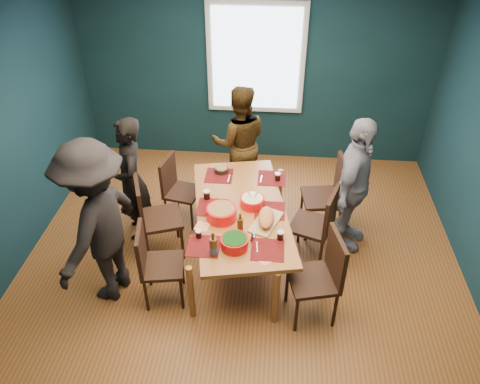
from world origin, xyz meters
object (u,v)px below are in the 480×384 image
object	(u,v)px
person_right	(354,186)
bowl_salad	(221,213)
chair_right_mid	(320,221)
bowl_herbs	(234,242)
chair_left_mid	(151,213)
bowl_dumpling	(252,201)
chair_left_far	(176,185)
chair_left_near	(153,260)
person_back	(239,142)
dining_table	(241,214)
chair_right_near	(323,272)
chair_right_far	(331,191)
person_far_left	(132,180)
cutting_board	(266,219)
person_near_left	(98,224)

from	to	relation	value
person_right	bowl_salad	distance (m)	1.52
chair_right_mid	bowl_herbs	bearing A→B (deg)	-123.01
bowl_salad	chair_left_mid	bearing A→B (deg)	167.20
bowl_dumpling	chair_left_far	bearing A→B (deg)	148.75
chair_left_near	bowl_salad	world-z (taller)	chair_left_near
bowl_herbs	person_back	bearing A→B (deg)	93.57
person_back	bowl_herbs	bearing A→B (deg)	84.48
dining_table	bowl_dumpling	bearing A→B (deg)	20.57
chair_right_near	bowl_salad	world-z (taller)	chair_right_near
chair_right_far	person_right	bearing A→B (deg)	-55.17
person_far_left	person_right	world-z (taller)	person_right
chair_right_near	chair_right_mid	bearing A→B (deg)	75.38
chair_left_near	bowl_salad	xyz separation A→B (m)	(0.64, 0.49, 0.26)
person_far_left	cutting_board	distance (m)	1.68
person_back	dining_table	bearing A→B (deg)	86.54
chair_left_mid	chair_right_mid	size ratio (longest dim) A/B	1.05
chair_left_mid	person_far_left	distance (m)	0.50
chair_left_far	person_far_left	bearing A→B (deg)	-133.32
chair_right_near	bowl_salad	bearing A→B (deg)	138.50
dining_table	chair_left_near	bearing A→B (deg)	-152.41
dining_table	bowl_salad	size ratio (longest dim) A/B	6.38
chair_left_far	chair_left_mid	xyz separation A→B (m)	(-0.15, -0.65, 0.07)
person_back	bowl_salad	xyz separation A→B (m)	(-0.06, -1.51, 0.02)
dining_table	chair_right_near	world-z (taller)	chair_right_near
bowl_dumpling	chair_left_near	bearing A→B (deg)	-142.05
dining_table	chair_left_mid	bearing A→B (deg)	167.98
chair_left_mid	person_near_left	xyz separation A→B (m)	(-0.34, -0.61, 0.33)
bowl_salad	bowl_dumpling	world-z (taller)	bowl_dumpling
person_near_left	bowl_dumpling	world-z (taller)	person_near_left
bowl_herbs	person_near_left	bearing A→B (deg)	179.78
cutting_board	chair_right_near	bearing A→B (deg)	-20.35
chair_left_mid	chair_right_near	distance (m)	2.00
chair_right_mid	person_near_left	xyz separation A→B (m)	(-2.22, -0.67, 0.35)
bowl_salad	cutting_board	size ratio (longest dim) A/B	0.56
bowl_dumpling	cutting_board	size ratio (longest dim) A/B	0.46
chair_right_far	cutting_board	xyz separation A→B (m)	(-0.74, -0.82, 0.19)
person_back	person_near_left	size ratio (longest dim) A/B	0.85
bowl_salad	dining_table	bearing A→B (deg)	41.86
person_right	chair_left_far	bearing A→B (deg)	103.95
chair_right_mid	bowl_herbs	distance (m)	1.13
chair_right_near	bowl_herbs	bearing A→B (deg)	158.60
chair_right_near	bowl_dumpling	xyz separation A→B (m)	(-0.74, 0.80, 0.20)
person_far_left	bowl_dumpling	xyz separation A→B (m)	(1.42, -0.29, 0.00)
chair_right_near	person_far_left	distance (m)	2.42
chair_right_mid	person_back	world-z (taller)	person_back
bowl_salad	bowl_dumpling	size ratio (longest dim) A/B	1.22
person_back	bowl_herbs	world-z (taller)	person_back
chair_left_near	cutting_board	world-z (taller)	chair_left_near
person_back	cutting_board	size ratio (longest dim) A/B	2.69
chair_left_far	person_back	distance (m)	1.02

